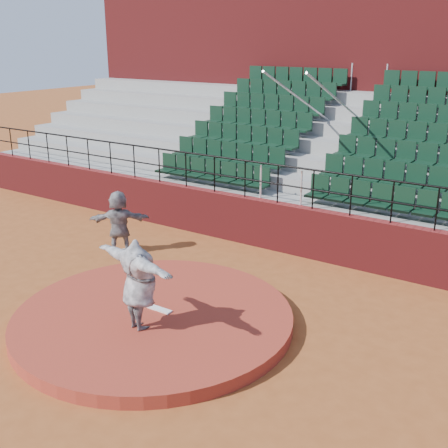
# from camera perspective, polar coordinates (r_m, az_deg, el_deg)

# --- Properties ---
(ground) EXTENTS (90.00, 90.00, 0.00)m
(ground) POSITION_cam_1_polar(r_m,az_deg,el_deg) (11.41, -7.13, -10.01)
(ground) COLOR #994E22
(ground) RESTS_ON ground
(pitchers_mound) EXTENTS (5.50, 5.50, 0.25)m
(pitchers_mound) POSITION_cam_1_polar(r_m,az_deg,el_deg) (11.35, -7.16, -9.46)
(pitchers_mound) COLOR #9E3423
(pitchers_mound) RESTS_ON ground
(pitching_rubber) EXTENTS (0.60, 0.15, 0.03)m
(pitching_rubber) POSITION_cam_1_polar(r_m,az_deg,el_deg) (11.39, -6.69, -8.55)
(pitching_rubber) COLOR white
(pitching_rubber) RESTS_ON pitchers_mound
(boundary_wall) EXTENTS (24.00, 0.30, 1.30)m
(boundary_wall) POSITION_cam_1_polar(r_m,az_deg,el_deg) (14.95, 5.36, -0.22)
(boundary_wall) COLOR maroon
(boundary_wall) RESTS_ON ground
(wall_railing) EXTENTS (24.04, 0.05, 1.03)m
(wall_railing) POSITION_cam_1_polar(r_m,az_deg,el_deg) (14.57, 5.52, 4.93)
(wall_railing) COLOR black
(wall_railing) RESTS_ON boundary_wall
(seating_deck) EXTENTS (24.00, 5.97, 4.63)m
(seating_deck) POSITION_cam_1_polar(r_m,az_deg,el_deg) (17.90, 11.09, 5.31)
(seating_deck) COLOR gray
(seating_deck) RESTS_ON ground
(press_box_facade) EXTENTS (24.00, 3.00, 7.10)m
(press_box_facade) POSITION_cam_1_polar(r_m,az_deg,el_deg) (21.25, 15.78, 12.74)
(press_box_facade) COLOR maroon
(press_box_facade) RESTS_ON ground
(pitcher) EXTENTS (2.24, 1.05, 1.76)m
(pitcher) POSITION_cam_1_polar(r_m,az_deg,el_deg) (10.40, -8.67, -6.08)
(pitcher) COLOR black
(pitcher) RESTS_ON pitchers_mound
(fielder) EXTENTS (1.52, 1.38, 1.68)m
(fielder) POSITION_cam_1_polar(r_m,az_deg,el_deg) (14.85, -10.61, 0.19)
(fielder) COLOR black
(fielder) RESTS_ON ground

